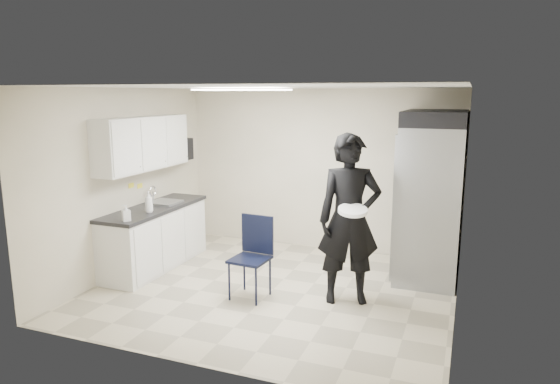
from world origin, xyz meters
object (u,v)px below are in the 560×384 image
at_px(commercial_fridge, 431,202).
at_px(man_tuxedo, 349,219).
at_px(lower_counter, 155,238).
at_px(folding_chair, 250,260).

relative_size(commercial_fridge, man_tuxedo, 1.02).
bearing_deg(commercial_fridge, man_tuxedo, -123.53).
bearing_deg(lower_counter, man_tuxedo, -3.90).
height_order(folding_chair, man_tuxedo, man_tuxedo).
distance_m(commercial_fridge, man_tuxedo, 1.53).
bearing_deg(commercial_fridge, folding_chair, -141.06).
distance_m(commercial_fridge, folding_chair, 2.64).
distance_m(folding_chair, man_tuxedo, 1.33).
relative_size(lower_counter, folding_chair, 1.91).
xyz_separation_m(commercial_fridge, man_tuxedo, (-0.84, -1.28, -0.02)).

